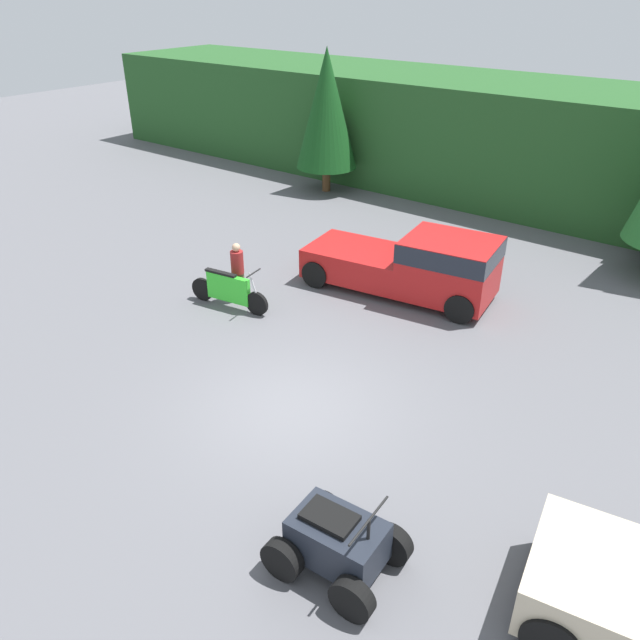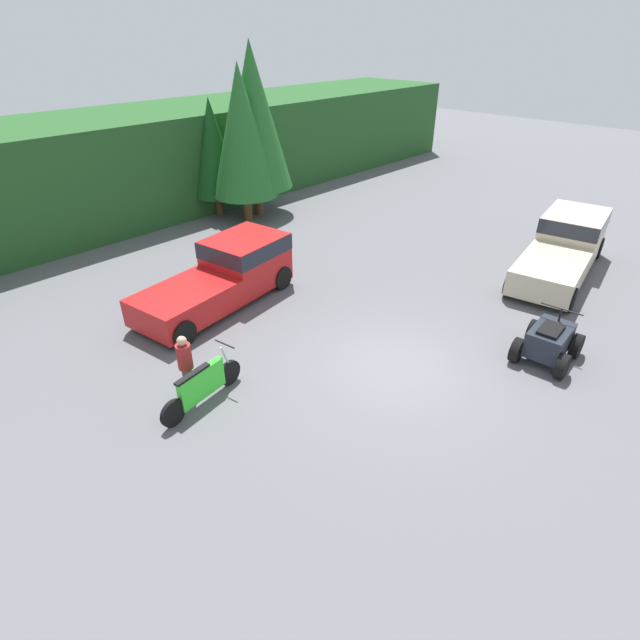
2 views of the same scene
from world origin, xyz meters
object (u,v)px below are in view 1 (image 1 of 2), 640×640
Objects in this scene: dirt_bike at (229,290)px; quad_atv at (337,543)px; rider_person at (238,270)px; pickup_truck_red at (418,264)px.

quad_atv is (7.13, -4.92, 0.01)m from dirt_bike.
quad_atv is 8.99m from rider_person.
pickup_truck_red is at bearing 52.41° from rider_person.
dirt_bike is at bearing -142.22° from pickup_truck_red.
rider_person reaches higher than quad_atv.
pickup_truck_red is 4.79m from rider_person.
dirt_bike is 1.44× the size of rider_person.
pickup_truck_red is 5.07m from dirt_bike.
rider_person is (-0.07, 0.44, 0.40)m from dirt_bike.
pickup_truck_red is at bearing 109.03° from quad_atv.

